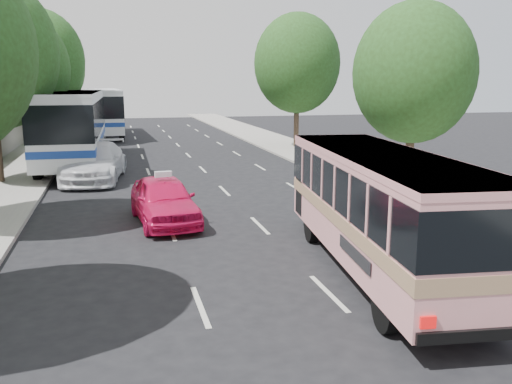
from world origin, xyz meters
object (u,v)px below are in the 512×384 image
object	(u,v)px
pink_bus	(381,199)
tour_coach_front	(73,122)
tour_coach_rear	(102,108)
pink_taxi	(164,200)
white_pickup	(95,162)

from	to	relation	value
pink_bus	tour_coach_front	bearing A→B (deg)	119.38
pink_bus	tour_coach_rear	xyz separation A→B (m)	(-7.21, 37.41, 0.56)
tour_coach_front	tour_coach_rear	xyz separation A→B (m)	(1.23, 17.17, -0.06)
tour_coach_front	tour_coach_rear	distance (m)	17.21
tour_coach_front	tour_coach_rear	bearing A→B (deg)	86.80
pink_taxi	tour_coach_rear	size ratio (longest dim) A/B	0.34
pink_taxi	white_pickup	distance (m)	9.19
pink_taxi	tour_coach_rear	world-z (taller)	tour_coach_rear
pink_taxi	tour_coach_front	bearing A→B (deg)	99.37
pink_taxi	white_pickup	bearing A→B (deg)	100.26
tour_coach_rear	pink_bus	bearing A→B (deg)	-81.80
tour_coach_rear	white_pickup	bearing A→B (deg)	-92.71
pink_bus	tour_coach_front	distance (m)	21.94
pink_taxi	tour_coach_front	world-z (taller)	tour_coach_front
pink_taxi	tour_coach_rear	distance (m)	31.35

